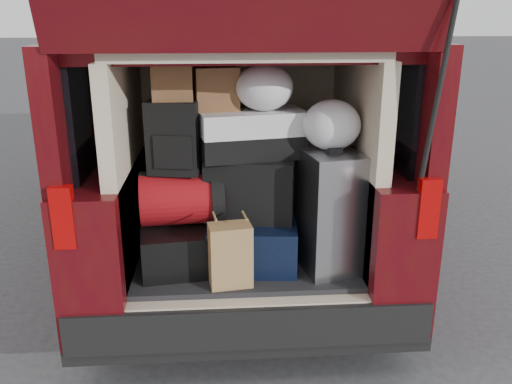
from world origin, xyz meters
TOP-DOWN VIEW (x-y plane):
  - ground at (0.00, 0.00)m, footprint 80.00×80.00m
  - minivan at (0.00, 1.86)m, footprint 1.90×5.35m
  - load_floor at (0.00, 0.28)m, footprint 1.24×1.05m
  - black_hardshell at (-0.37, 0.17)m, footprint 0.51×0.65m
  - navy_hardshell at (0.05, 0.17)m, footprint 0.53×0.63m
  - silver_roller at (0.45, 0.05)m, footprint 0.36×0.49m
  - kraft_bag at (-0.09, -0.15)m, footprint 0.23×0.17m
  - red_duffel at (-0.35, 0.15)m, footprint 0.47×0.33m
  - black_soft_case at (0.04, 0.16)m, footprint 0.53×0.38m
  - backpack at (-0.38, 0.14)m, footprint 0.30×0.21m
  - twotone_duffel at (0.04, 0.19)m, footprint 0.61×0.39m
  - grocery_sack_lower at (-0.37, 0.17)m, footprint 0.21×0.17m
  - grocery_sack_upper at (-0.15, 0.23)m, footprint 0.26×0.23m
  - plastic_bag_center at (0.11, 0.18)m, footprint 0.34×0.32m
  - plastic_bag_right at (0.46, 0.06)m, footprint 0.35×0.33m

SIDE VIEW (x-z plane):
  - ground at x=0.00m, z-range 0.00..0.00m
  - load_floor at x=0.00m, z-range 0.00..0.55m
  - black_hardshell at x=-0.37m, z-range 0.55..0.79m
  - navy_hardshell at x=0.05m, z-range 0.55..0.81m
  - kraft_bag at x=-0.09m, z-range 0.55..0.89m
  - silver_roller at x=0.45m, z-range 0.55..1.22m
  - minivan at x=0.00m, z-range -0.47..2.29m
  - red_duffel at x=-0.35m, z-range 0.79..1.08m
  - black_soft_case at x=0.04m, z-range 0.81..1.16m
  - backpack at x=-0.38m, z-range 1.08..1.48m
  - twotone_duffel at x=0.04m, z-range 1.16..1.41m
  - plastic_bag_right at x=0.46m, z-range 1.22..1.49m
  - grocery_sack_upper at x=-0.15m, z-range 1.41..1.64m
  - plastic_bag_center at x=0.11m, z-range 1.41..1.66m
  - grocery_sack_lower at x=-0.37m, z-range 1.48..1.67m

